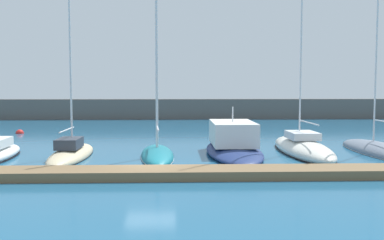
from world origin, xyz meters
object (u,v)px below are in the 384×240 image
object	(u,v)px
motorboat_navy_fifth	(233,143)
sailboat_teal_fourth	(157,153)
sailboat_slate_seventh	(381,151)
mooring_buoy_red	(20,133)
sailboat_ivory_sixth	(302,148)
sailboat_sand_third	(71,153)

from	to	relation	value
motorboat_navy_fifth	sailboat_teal_fourth	bearing A→B (deg)	104.89
sailboat_slate_seventh	mooring_buoy_red	distance (m)	29.74
sailboat_slate_seventh	mooring_buoy_red	size ratio (longest dim) A/B	23.32
motorboat_navy_fifth	mooring_buoy_red	size ratio (longest dim) A/B	14.26
sailboat_ivory_sixth	sailboat_slate_seventh	xyz separation A→B (m)	(4.89, -0.30, -0.19)
sailboat_sand_third	sailboat_slate_seventh	size ratio (longest dim) A/B	0.88
sailboat_slate_seventh	motorboat_navy_fifth	bearing A→B (deg)	85.06
sailboat_teal_fourth	sailboat_ivory_sixth	size ratio (longest dim) A/B	0.74
sailboat_slate_seventh	sailboat_teal_fourth	bearing A→B (deg)	90.99
mooring_buoy_red	motorboat_navy_fifth	bearing A→B (deg)	-35.18
sailboat_ivory_sixth	motorboat_navy_fifth	bearing A→B (deg)	88.21
sailboat_sand_third	motorboat_navy_fifth	world-z (taller)	sailboat_sand_third
sailboat_teal_fourth	sailboat_slate_seventh	distance (m)	14.03
sailboat_teal_fourth	sailboat_ivory_sixth	distance (m)	9.19
sailboat_teal_fourth	mooring_buoy_red	distance (m)	18.76
sailboat_teal_fourth	motorboat_navy_fifth	distance (m)	4.89
sailboat_teal_fourth	motorboat_navy_fifth	size ratio (longest dim) A/B	1.45
sailboat_sand_third	sailboat_ivory_sixth	world-z (taller)	sailboat_ivory_sixth
sailboat_ivory_sixth	sailboat_sand_third	bearing A→B (deg)	93.44
sailboat_ivory_sixth	mooring_buoy_red	size ratio (longest dim) A/B	27.83
motorboat_navy_fifth	mooring_buoy_red	bearing A→B (deg)	54.58
sailboat_sand_third	mooring_buoy_red	world-z (taller)	sailboat_sand_third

